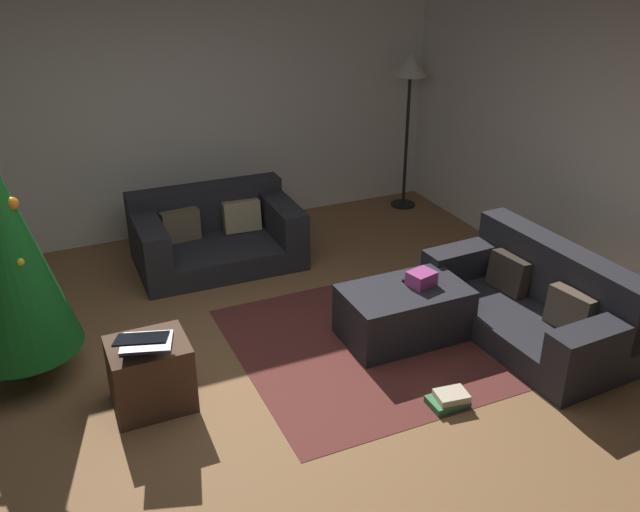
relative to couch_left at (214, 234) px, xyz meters
name	(u,v)px	position (x,y,z in m)	size (l,w,h in m)	color
ground_plane	(264,397)	(-0.32, -2.24, -0.27)	(6.40, 6.40, 0.00)	brown
rear_partition	(150,110)	(-0.32, 0.90, 1.03)	(6.40, 0.12, 2.60)	silver
corner_partition	(637,159)	(2.82, -2.24, 1.03)	(0.12, 6.40, 2.60)	silver
couch_left	(214,234)	(0.00, 0.00, 0.00)	(1.53, 1.01, 0.67)	#26262B
couch_right	(536,302)	(1.92, -2.34, 0.01)	(0.92, 1.73, 0.72)	#26262B
ottoman	(404,312)	(0.95, -1.96, -0.05)	(0.97, 0.59, 0.42)	#26262B
gift_box	(422,278)	(1.10, -1.95, 0.21)	(0.20, 0.17, 0.11)	#B23F8C
tv_remote	(412,283)	(1.04, -1.91, 0.17)	(0.05, 0.16, 0.02)	black
christmas_tree	(2,247)	(-1.79, -1.32, 0.77)	(0.83, 0.83, 1.91)	brown
side_table	(151,374)	(-1.04, -2.00, -0.02)	(0.52, 0.44, 0.48)	#4C3323
laptop	(145,341)	(-1.05, -2.06, 0.28)	(0.43, 0.49, 0.18)	silver
book_stack	(449,399)	(0.79, -2.85, -0.22)	(0.27, 0.20, 0.10)	#387A47
corner_lamp	(410,77)	(2.39, 0.48, 1.21)	(0.36, 0.36, 1.73)	black
area_rug	(402,335)	(0.95, -1.96, -0.26)	(2.60, 2.00, 0.01)	#5E2924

